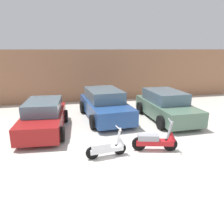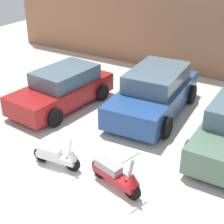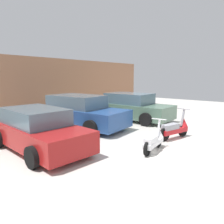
{
  "view_description": "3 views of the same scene",
  "coord_description": "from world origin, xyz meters",
  "px_view_note": "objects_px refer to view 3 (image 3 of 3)",
  "views": [
    {
      "loc": [
        -2.5,
        -5.33,
        3.35
      ],
      "look_at": [
        -0.63,
        2.6,
        1.0
      ],
      "focal_mm": 35.0,
      "sensor_mm": 36.0,
      "label": 1
    },
    {
      "loc": [
        3.73,
        -4.44,
        5.25
      ],
      "look_at": [
        -0.62,
        2.66,
        0.94
      ],
      "focal_mm": 55.0,
      "sensor_mm": 36.0,
      "label": 2
    },
    {
      "loc": [
        -6.98,
        -2.1,
        2.27
      ],
      "look_at": [
        -0.85,
        2.83,
        0.97
      ],
      "focal_mm": 35.0,
      "sensor_mm": 36.0,
      "label": 3
    }
  ],
  "objects_px": {
    "car_rear_left": "(38,130)",
    "car_rear_center": "(80,112)",
    "scooter_front_left": "(154,140)",
    "scooter_front_right": "(175,128)",
    "car_rear_right": "(132,107)"
  },
  "relations": [
    {
      "from": "car_rear_left",
      "to": "car_rear_center",
      "type": "relative_size",
      "value": 0.9
    },
    {
      "from": "scooter_front_left",
      "to": "car_rear_center",
      "type": "height_order",
      "value": "car_rear_center"
    },
    {
      "from": "car_rear_left",
      "to": "scooter_front_right",
      "type": "bearing_deg",
      "value": 58.73
    },
    {
      "from": "scooter_front_left",
      "to": "car_rear_center",
      "type": "relative_size",
      "value": 0.31
    },
    {
      "from": "scooter_front_left",
      "to": "car_rear_left",
      "type": "bearing_deg",
      "value": 120.13
    },
    {
      "from": "car_rear_center",
      "to": "car_rear_right",
      "type": "relative_size",
      "value": 1.06
    },
    {
      "from": "scooter_front_left",
      "to": "car_rear_center",
      "type": "bearing_deg",
      "value": 73.36
    },
    {
      "from": "scooter_front_left",
      "to": "scooter_front_right",
      "type": "xyz_separation_m",
      "value": [
        1.7,
        0.04,
        0.05
      ]
    },
    {
      "from": "car_rear_left",
      "to": "car_rear_right",
      "type": "xyz_separation_m",
      "value": [
        5.76,
        0.36,
        0.05
      ]
    },
    {
      "from": "scooter_front_right",
      "to": "car_rear_right",
      "type": "relative_size",
      "value": 0.37
    },
    {
      "from": "car_rear_left",
      "to": "car_rear_center",
      "type": "height_order",
      "value": "car_rear_center"
    },
    {
      "from": "car_rear_right",
      "to": "scooter_front_left",
      "type": "bearing_deg",
      "value": -48.77
    },
    {
      "from": "car_rear_left",
      "to": "car_rear_center",
      "type": "bearing_deg",
      "value": 117.65
    },
    {
      "from": "car_rear_left",
      "to": "car_rear_right",
      "type": "distance_m",
      "value": 5.77
    },
    {
      "from": "scooter_front_right",
      "to": "car_rear_right",
      "type": "height_order",
      "value": "car_rear_right"
    }
  ]
}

